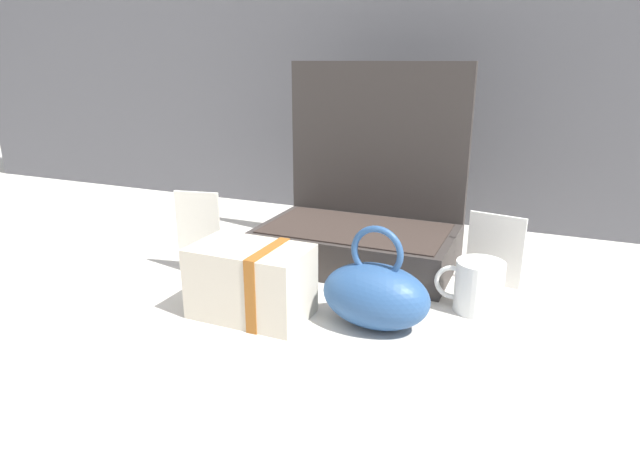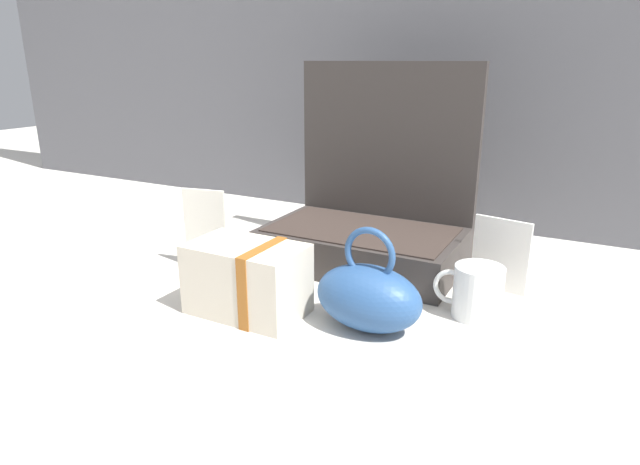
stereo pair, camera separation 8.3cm
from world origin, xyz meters
TOP-DOWN VIEW (x-y plane):
  - ground_plane at (0.00, 0.00)m, footprint 6.00×6.00m
  - open_suitcase at (0.03, 0.19)m, footprint 0.42×0.27m
  - teal_pouch_handbag at (0.16, -0.12)m, footprint 0.20×0.13m
  - cream_toiletry_bag at (-0.05, -0.16)m, footprint 0.21×0.13m
  - coffee_mug at (0.31, 0.01)m, footprint 0.12×0.09m
  - info_card_left at (-0.26, -0.03)m, footprint 0.10×0.02m
  - poster_card_right at (0.33, 0.15)m, footprint 0.11×0.03m

SIDE VIEW (x-z plane):
  - ground_plane at x=0.00m, z-range 0.00..0.00m
  - coffee_mug at x=0.31m, z-range 0.00..0.09m
  - teal_pouch_handbag at x=0.16m, z-range -0.03..0.15m
  - cream_toiletry_bag at x=-0.05m, z-range 0.00..0.13m
  - poster_card_right at x=0.33m, z-range 0.00..0.15m
  - info_card_left at x=-0.26m, z-range 0.00..0.18m
  - open_suitcase at x=0.03m, z-range -0.12..0.32m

